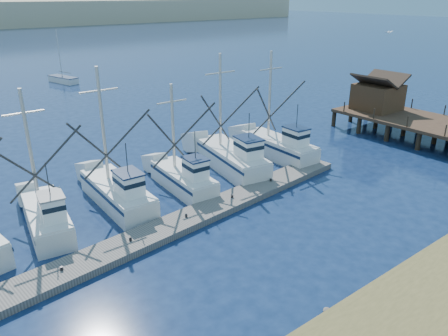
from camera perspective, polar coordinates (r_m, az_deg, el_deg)
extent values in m
plane|color=#0D1C3A|center=(26.28, 13.79, -9.17)|extent=(500.00, 500.00, 0.00)
cube|color=slate|center=(26.24, -8.36, -8.22)|extent=(32.59, 5.62, 0.43)
cylinder|color=black|center=(45.55, 26.29, 3.77)|extent=(0.44, 0.44, 1.70)
cube|color=black|center=(45.29, 26.50, 4.97)|extent=(7.00, 20.00, 0.30)
cube|color=#4C331E|center=(48.24, 19.41, 8.74)|extent=(4.00, 4.00, 2.60)
cube|color=silver|center=(28.37, -22.13, -6.24)|extent=(3.02, 6.86, 1.36)
cube|color=white|center=(26.26, -21.49, -4.93)|extent=(1.43, 1.77, 1.50)
cylinder|color=#B7B2A8|center=(27.82, -24.03, 2.36)|extent=(0.22, 0.22, 7.03)
cube|color=silver|center=(30.11, -13.72, -3.46)|extent=(2.57, 7.68, 1.42)
cube|color=white|center=(27.88, -12.30, -2.14)|extent=(1.41, 1.90, 1.50)
cylinder|color=#B7B2A8|center=(29.67, -15.56, 5.36)|extent=(0.22, 0.22, 7.64)
cube|color=silver|center=(31.69, -5.35, -1.67)|extent=(2.58, 6.59, 1.32)
cube|color=white|center=(29.86, -3.72, -0.21)|extent=(1.35, 1.66, 1.50)
cylinder|color=#B7B2A8|center=(31.29, -6.68, 5.28)|extent=(0.22, 0.22, 6.19)
cube|color=silver|center=(35.05, 0.92, 1.07)|extent=(3.95, 8.55, 1.63)
cube|color=white|center=(32.99, 3.22, 2.58)|extent=(1.82, 2.23, 1.50)
cylinder|color=#B7B2A8|center=(34.78, -0.50, 8.71)|extent=(0.22, 0.22, 7.41)
cube|color=silver|center=(37.98, 7.08, 2.52)|extent=(2.57, 7.70, 1.57)
cube|color=white|center=(36.21, 9.36, 3.99)|extent=(1.40, 1.91, 1.50)
cylinder|color=#B7B2A8|center=(37.66, 6.00, 9.43)|extent=(0.22, 0.22, 7.31)
cube|color=silver|center=(75.01, -20.25, 10.75)|extent=(3.12, 6.05, 0.90)
cylinder|color=#B7B2A8|center=(74.71, -20.74, 13.82)|extent=(0.12, 0.12, 7.20)
sphere|color=white|center=(44.60, 20.72, 16.26)|extent=(0.21, 0.21, 0.21)
cube|color=white|center=(44.34, 20.50, 16.29)|extent=(0.51, 0.12, 0.14)
cube|color=white|center=(44.86, 20.95, 16.28)|extent=(0.51, 0.12, 0.14)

